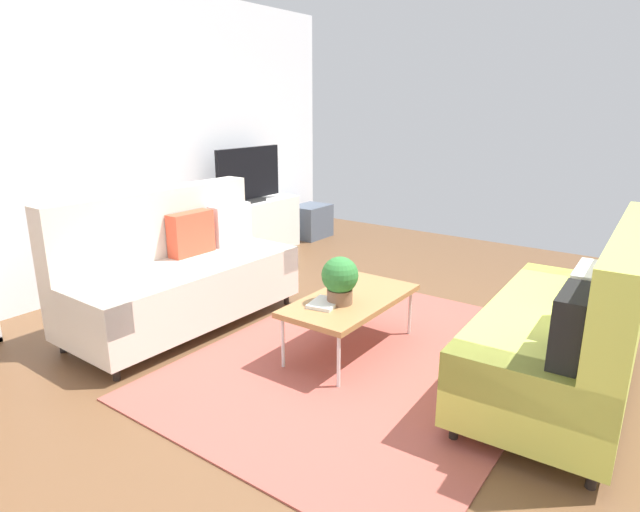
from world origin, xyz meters
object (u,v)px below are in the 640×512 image
at_px(table_book_0, 324,303).
at_px(vase_0, 209,202).
at_px(couch_beige, 179,272).
at_px(tv_console, 250,228).
at_px(bottle_0, 224,201).
at_px(coffee_table, 351,301).
at_px(couch_green, 572,328).
at_px(storage_trunk, 311,221).
at_px(potted_plant, 340,279).
at_px(tv, 249,176).

xyz_separation_m(table_book_0, vase_0, (1.16, 2.40, 0.28)).
height_order(couch_beige, tv_console, couch_beige).
xyz_separation_m(tv_console, bottle_0, (-0.43, -0.04, 0.40)).
relative_size(couch_beige, coffee_table, 1.74).
xyz_separation_m(couch_green, table_book_0, (-0.52, 1.49, -0.01)).
bearing_deg(bottle_0, couch_beige, -146.67).
distance_m(coffee_table, storage_trunk, 3.49).
distance_m(couch_beige, storage_trunk, 3.13).
height_order(potted_plant, bottle_0, bottle_0).
bearing_deg(couch_beige, vase_0, -140.34).
distance_m(tv, potted_plant, 2.93).
bearing_deg(tv_console, couch_green, -107.65).
relative_size(tv, bottle_0, 6.46).
xyz_separation_m(couch_beige, potted_plant, (0.24, -1.42, 0.16)).
bearing_deg(tv, couch_beige, -152.66).
height_order(couch_green, tv, tv).
bearing_deg(bottle_0, potted_plant, -117.09).
xyz_separation_m(tv_console, vase_0, (-0.58, 0.05, 0.40)).
relative_size(couch_beige, couch_green, 0.99).
relative_size(couch_beige, potted_plant, 5.69).
xyz_separation_m(coffee_table, tv, (1.51, 2.40, 0.56)).
bearing_deg(coffee_table, couch_beige, 105.02).
bearing_deg(bottle_0, coffee_table, -114.29).
bearing_deg(potted_plant, tv_console, 55.66).
relative_size(potted_plant, bottle_0, 2.18).
distance_m(couch_green, vase_0, 3.95).
bearing_deg(couch_green, tv_console, 70.15).
relative_size(tv_console, vase_0, 9.07).
height_order(coffee_table, bottle_0, bottle_0).
distance_m(potted_plant, vase_0, 2.69).
bearing_deg(storage_trunk, tv, 175.84).
distance_m(coffee_table, vase_0, 2.66).
relative_size(storage_trunk, bottle_0, 3.36).
xyz_separation_m(coffee_table, potted_plant, (-0.14, 0.01, 0.21)).
bearing_deg(tv, bottle_0, -177.36).
relative_size(tv, storage_trunk, 1.92).
bearing_deg(couch_beige, storage_trunk, -162.29).
bearing_deg(vase_0, bottle_0, -31.70).
height_order(tv, potted_plant, tv).
distance_m(tv, storage_trunk, 1.32).
bearing_deg(storage_trunk, table_book_0, -141.65).
relative_size(couch_green, tv, 1.93).
xyz_separation_m(potted_plant, bottle_0, (1.21, 2.37, 0.12)).
height_order(couch_green, coffee_table, couch_green).
bearing_deg(vase_0, tv, -6.88).
relative_size(couch_beige, tv, 1.91).
bearing_deg(potted_plant, table_book_0, 144.11).
relative_size(storage_trunk, vase_0, 3.37).
xyz_separation_m(couch_green, vase_0, (0.64, 3.89, 0.27)).
distance_m(coffee_table, potted_plant, 0.25).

